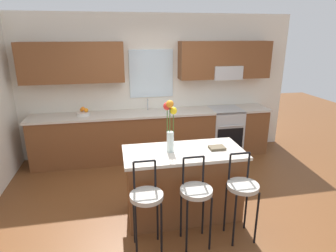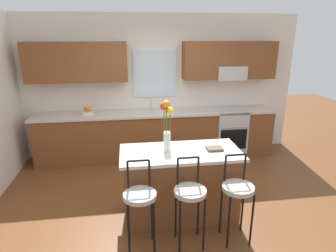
{
  "view_description": "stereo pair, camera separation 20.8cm",
  "coord_description": "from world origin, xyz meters",
  "px_view_note": "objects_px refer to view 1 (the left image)",
  "views": [
    {
      "loc": [
        -0.74,
        -3.51,
        2.33
      ],
      "look_at": [
        0.05,
        0.55,
        1.0
      ],
      "focal_mm": 30.68,
      "sensor_mm": 36.0,
      "label": 1
    },
    {
      "loc": [
        -0.54,
        -3.54,
        2.33
      ],
      "look_at": [
        0.05,
        0.55,
        1.0
      ],
      "focal_mm": 30.68,
      "sensor_mm": 36.0,
      "label": 2
    }
  ],
  "objects_px": {
    "flower_vase": "(170,124)",
    "fruit_bowl_oranges": "(84,113)",
    "oven_range": "(224,131)",
    "bar_stool_near": "(147,200)",
    "bar_stool_far": "(242,190)",
    "bar_stool_middle": "(196,195)",
    "cookbook": "(217,148)",
    "kitchen_island": "(183,183)"
  },
  "relations": [
    {
      "from": "flower_vase",
      "to": "fruit_bowl_oranges",
      "type": "relative_size",
      "value": 2.78
    },
    {
      "from": "oven_range",
      "to": "flower_vase",
      "type": "distance_m",
      "value": 2.57
    },
    {
      "from": "bar_stool_near",
      "to": "bar_stool_far",
      "type": "relative_size",
      "value": 1.0
    },
    {
      "from": "bar_stool_middle",
      "to": "bar_stool_far",
      "type": "height_order",
      "value": "same"
    },
    {
      "from": "flower_vase",
      "to": "cookbook",
      "type": "relative_size",
      "value": 3.33
    },
    {
      "from": "oven_range",
      "to": "cookbook",
      "type": "relative_size",
      "value": 4.6
    },
    {
      "from": "oven_range",
      "to": "bar_stool_far",
      "type": "xyz_separation_m",
      "value": [
        -0.79,
        -2.5,
        0.18
      ]
    },
    {
      "from": "bar_stool_far",
      "to": "flower_vase",
      "type": "bearing_deg",
      "value": 140.71
    },
    {
      "from": "oven_range",
      "to": "bar_stool_middle",
      "type": "distance_m",
      "value": 2.84
    },
    {
      "from": "kitchen_island",
      "to": "cookbook",
      "type": "relative_size",
      "value": 7.62
    },
    {
      "from": "bar_stool_far",
      "to": "kitchen_island",
      "type": "bearing_deg",
      "value": 133.76
    },
    {
      "from": "oven_range",
      "to": "kitchen_island",
      "type": "bearing_deg",
      "value": -124.78
    },
    {
      "from": "bar_stool_near",
      "to": "bar_stool_middle",
      "type": "relative_size",
      "value": 1.0
    },
    {
      "from": "bar_stool_middle",
      "to": "oven_range",
      "type": "bearing_deg",
      "value": 61.85
    },
    {
      "from": "bar_stool_near",
      "to": "flower_vase",
      "type": "bearing_deg",
      "value": 57.66
    },
    {
      "from": "bar_stool_near",
      "to": "bar_stool_far",
      "type": "height_order",
      "value": "same"
    },
    {
      "from": "bar_stool_near",
      "to": "cookbook",
      "type": "distance_m",
      "value": 1.17
    },
    {
      "from": "bar_stool_middle",
      "to": "cookbook",
      "type": "xyz_separation_m",
      "value": [
        0.43,
        0.56,
        0.3
      ]
    },
    {
      "from": "bar_stool_middle",
      "to": "bar_stool_far",
      "type": "bearing_deg",
      "value": 0.0
    },
    {
      "from": "flower_vase",
      "to": "oven_range",
      "type": "bearing_deg",
      "value": 51.6
    },
    {
      "from": "flower_vase",
      "to": "cookbook",
      "type": "height_order",
      "value": "flower_vase"
    },
    {
      "from": "bar_stool_middle",
      "to": "cookbook",
      "type": "height_order",
      "value": "bar_stool_middle"
    },
    {
      "from": "bar_stool_far",
      "to": "cookbook",
      "type": "relative_size",
      "value": 5.21
    },
    {
      "from": "bar_stool_middle",
      "to": "cookbook",
      "type": "relative_size",
      "value": 5.21
    },
    {
      "from": "oven_range",
      "to": "bar_stool_middle",
      "type": "xyz_separation_m",
      "value": [
        -1.34,
        -2.5,
        0.18
      ]
    },
    {
      "from": "kitchen_island",
      "to": "cookbook",
      "type": "xyz_separation_m",
      "value": [
        0.43,
        -0.02,
        0.47
      ]
    },
    {
      "from": "flower_vase",
      "to": "fruit_bowl_oranges",
      "type": "xyz_separation_m",
      "value": [
        -1.21,
        1.94,
        -0.32
      ]
    },
    {
      "from": "oven_range",
      "to": "cookbook",
      "type": "height_order",
      "value": "cookbook"
    },
    {
      "from": "oven_range",
      "to": "kitchen_island",
      "type": "height_order",
      "value": "same"
    },
    {
      "from": "cookbook",
      "to": "fruit_bowl_oranges",
      "type": "height_order",
      "value": "fruit_bowl_oranges"
    },
    {
      "from": "cookbook",
      "to": "flower_vase",
      "type": "bearing_deg",
      "value": 176.77
    },
    {
      "from": "oven_range",
      "to": "fruit_bowl_oranges",
      "type": "bearing_deg",
      "value": 179.41
    },
    {
      "from": "bar_stool_near",
      "to": "cookbook",
      "type": "relative_size",
      "value": 5.21
    },
    {
      "from": "bar_stool_near",
      "to": "bar_stool_far",
      "type": "xyz_separation_m",
      "value": [
        1.1,
        0.0,
        0.0
      ]
    },
    {
      "from": "bar_stool_middle",
      "to": "cookbook",
      "type": "bearing_deg",
      "value": 52.13
    },
    {
      "from": "kitchen_island",
      "to": "fruit_bowl_oranges",
      "type": "relative_size",
      "value": 6.35
    },
    {
      "from": "bar_stool_near",
      "to": "flower_vase",
      "type": "distance_m",
      "value": 0.96
    },
    {
      "from": "oven_range",
      "to": "kitchen_island",
      "type": "xyz_separation_m",
      "value": [
        -1.34,
        -1.93,
        0.0
      ]
    },
    {
      "from": "bar_stool_near",
      "to": "fruit_bowl_oranges",
      "type": "bearing_deg",
      "value": 108.19
    },
    {
      "from": "bar_stool_middle",
      "to": "fruit_bowl_oranges",
      "type": "relative_size",
      "value": 4.34
    },
    {
      "from": "bar_stool_near",
      "to": "fruit_bowl_oranges",
      "type": "height_order",
      "value": "fruit_bowl_oranges"
    },
    {
      "from": "oven_range",
      "to": "bar_stool_near",
      "type": "bearing_deg",
      "value": -127.05
    }
  ]
}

